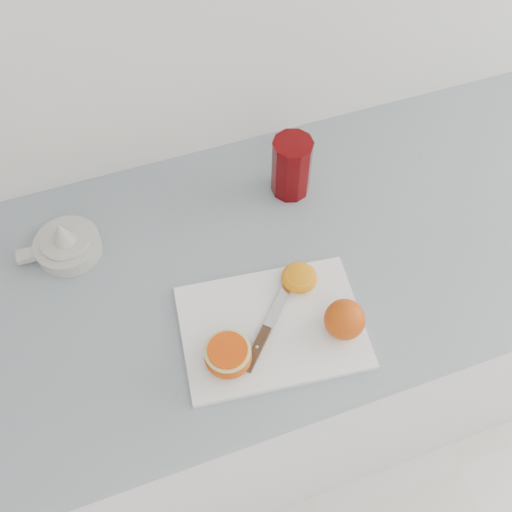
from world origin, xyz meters
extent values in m
cube|color=white|center=(-0.15, 1.70, 0.43)|extent=(2.55, 0.60, 0.86)
cube|color=gray|center=(-0.15, 1.70, 0.88)|extent=(2.61, 0.64, 0.03)
cube|color=white|center=(-0.10, 1.55, 0.90)|extent=(0.34, 0.26, 0.01)
sphere|color=#CC3F10|center=(0.01, 1.50, 0.94)|extent=(0.07, 0.07, 0.07)
ellipsoid|color=#CC3F10|center=(-0.19, 1.51, 0.92)|extent=(0.08, 0.08, 0.04)
cylinder|color=#D9D27B|center=(-0.19, 1.51, 0.95)|extent=(0.08, 0.08, 0.00)
cylinder|color=#FB5B0E|center=(-0.19, 1.51, 0.95)|extent=(0.07, 0.07, 0.00)
ellipsoid|color=orange|center=(-0.02, 1.62, 0.92)|extent=(0.07, 0.07, 0.03)
cylinder|color=#F29C34|center=(-0.02, 1.62, 0.92)|extent=(0.05, 0.05, 0.00)
cube|color=#45331C|center=(-0.14, 1.52, 0.91)|extent=(0.07, 0.07, 0.01)
cube|color=#B7B7BC|center=(-0.07, 1.59, 0.91)|extent=(0.09, 0.09, 0.00)
cylinder|color=#B7B7BC|center=(-0.14, 1.52, 0.91)|extent=(0.01, 0.01, 0.01)
cylinder|color=silver|center=(-0.40, 1.83, 0.91)|extent=(0.12, 0.12, 0.03)
cylinder|color=silver|center=(-0.40, 1.83, 0.92)|extent=(0.09, 0.09, 0.01)
cone|color=silver|center=(-0.40, 1.83, 0.95)|extent=(0.04, 0.04, 0.05)
cube|color=silver|center=(-0.48, 1.84, 0.91)|extent=(0.04, 0.03, 0.01)
ellipsoid|color=orange|center=(-0.39, 1.83, 0.93)|extent=(0.01, 0.01, 0.00)
ellipsoid|color=orange|center=(-0.41, 1.84, 0.93)|extent=(0.01, 0.01, 0.00)
ellipsoid|color=orange|center=(-0.40, 1.82, 0.93)|extent=(0.01, 0.01, 0.00)
ellipsoid|color=orange|center=(-0.39, 1.84, 0.93)|extent=(0.01, 0.01, 0.00)
cylinder|color=#5D0204|center=(0.05, 1.84, 0.95)|extent=(0.08, 0.08, 0.13)
cylinder|color=orange|center=(0.05, 1.84, 0.90)|extent=(0.06, 0.06, 0.02)
cylinder|color=#5D0204|center=(0.05, 1.84, 1.02)|extent=(0.08, 0.08, 0.00)
camera|label=1|loc=(-0.27, 1.14, 1.79)|focal=40.00mm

